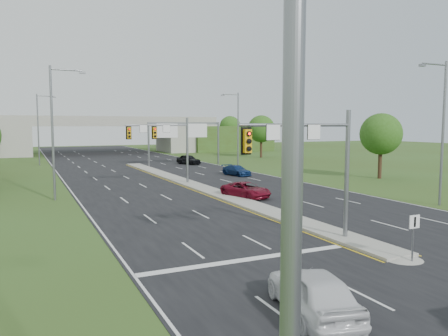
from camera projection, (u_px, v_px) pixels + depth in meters
name	position (u px, v px, depth m)	size (l,w,h in m)	color
ground	(345.00, 239.00, 23.74)	(240.00, 240.00, 0.00)	#374A1A
road	(161.00, 174.00, 55.37)	(24.00, 160.00, 0.02)	black
median	(194.00, 185.00, 44.52)	(2.00, 54.00, 0.16)	gray
median_nose	(403.00, 258.00, 20.12)	(2.00, 2.00, 0.16)	gray
lane_markings	(171.00, 180.00, 49.62)	(23.72, 160.00, 0.01)	gold
signal_mast_near	(313.00, 154.00, 22.27)	(6.62, 0.60, 7.00)	slate
signal_mast_far	(167.00, 140.00, 44.86)	(6.62, 0.60, 7.00)	slate
keep_right_sign	(414.00, 230.00, 19.51)	(0.60, 0.13, 2.20)	slate
sign_gantry	(184.00, 132.00, 66.61)	(11.58, 0.44, 6.67)	slate
overpass	(101.00, 137.00, 95.69)	(80.00, 14.00, 8.10)	gray
lightpole_l_near	(311.00, 134.00, 4.05)	(2.85, 0.25, 11.00)	slate
lightpole_l_mid	(55.00, 126.00, 35.68)	(2.85, 0.25, 11.00)	slate
lightpole_l_far	(39.00, 126.00, 67.30)	(2.85, 0.25, 11.00)	slate
lightpole_r_near	(441.00, 126.00, 33.21)	(2.85, 0.25, 11.00)	slate
lightpole_r_far	(237.00, 126.00, 64.84)	(2.85, 0.25, 11.00)	slate
tree_r_near	(381.00, 134.00, 50.49)	(4.80, 4.80, 7.60)	#382316
tree_r_mid	(261.00, 129.00, 83.75)	(5.20, 5.20, 8.12)	#382316
tree_back_c	(183.00, 128.00, 118.16)	(5.60, 5.60, 8.32)	#382316
tree_back_d	(230.00, 127.00, 123.97)	(6.00, 6.00, 8.85)	#382316
car_white	(313.00, 291.00, 14.17)	(1.87, 4.65, 1.58)	silver
car_far_a	(246.00, 190.00, 37.40)	(2.18, 4.73, 1.32)	maroon
car_far_b	(237.00, 170.00, 53.82)	(1.78, 4.37, 1.27)	navy
car_far_c	(189.00, 159.00, 69.36)	(1.80, 4.49, 1.53)	black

